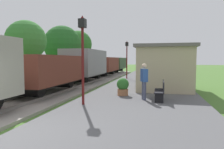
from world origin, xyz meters
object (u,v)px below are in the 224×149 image
object	(u,v)px
bench_down_platform	(160,75)
tree_trackside_far	(26,41)
freight_train	(83,67)
person_waiting	(144,80)
potted_planter	(123,86)
tree_field_left	(62,45)
station_hut	(164,67)
tree_field_distant	(78,44)
lamp_post_far	(127,53)
bench_near_hut	(161,90)
lamp_post_near	(83,44)

from	to	relation	value
bench_down_platform	tree_trackside_far	world-z (taller)	tree_trackside_far
freight_train	person_waiting	distance (m)	9.26
potted_planter	tree_field_left	distance (m)	15.57
station_hut	tree_field_distant	xyz separation A→B (m)	(-11.70, 13.73, 2.65)
station_hut	lamp_post_far	bearing A→B (deg)	120.64
bench_near_hut	lamp_post_near	distance (m)	4.15
potted_planter	lamp_post_near	distance (m)	3.53
freight_train	lamp_post_far	size ratio (longest dim) A/B	8.81
freight_train	lamp_post_far	bearing A→B (deg)	43.82
freight_train	tree_field_left	xyz separation A→B (m)	(-4.74, 5.78, 2.37)
person_waiting	tree_field_left	size ratio (longest dim) A/B	0.28
bench_down_platform	tree_field_distant	size ratio (longest dim) A/B	0.24
tree_field_left	tree_field_distant	distance (m)	5.43
lamp_post_far	tree_field_distant	bearing A→B (deg)	136.15
lamp_post_far	tree_field_distant	xyz separation A→B (m)	(-8.28, 7.95, 1.50)
bench_near_hut	potted_planter	distance (m)	2.15
lamp_post_far	tree_field_left	distance (m)	8.57
bench_near_hut	tree_trackside_far	world-z (taller)	tree_trackside_far
station_hut	tree_field_distant	world-z (taller)	tree_field_distant
freight_train	tree_field_left	bearing A→B (deg)	129.35
lamp_post_far	tree_trackside_far	xyz separation A→B (m)	(-7.24, -5.55, 0.84)
person_waiting	lamp_post_far	distance (m)	10.85
lamp_post_far	tree_field_left	size ratio (longest dim) A/B	0.61
station_hut	bench_near_hut	bearing A→B (deg)	-92.81
bench_near_hut	lamp_post_far	distance (m)	11.09
person_waiting	lamp_post_near	size ratio (longest dim) A/B	0.46
person_waiting	lamp_post_near	bearing A→B (deg)	8.43
bench_down_platform	potted_planter	distance (m)	8.39
bench_down_platform	tree_trackside_far	xyz separation A→B (m)	(-10.43, -4.21, 2.92)
freight_train	lamp_post_near	size ratio (longest dim) A/B	8.81
bench_near_hut	tree_trackside_far	xyz separation A→B (m)	(-10.43, 4.86, 2.92)
bench_down_platform	person_waiting	size ratio (longest dim) A/B	0.88
lamp_post_near	tree_field_left	xyz separation A→B (m)	(-8.11, 14.59, 1.09)
potted_planter	tree_trackside_far	xyz separation A→B (m)	(-8.49, 3.94, 2.92)
bench_near_hut	lamp_post_far	bearing A→B (deg)	107.06
freight_train	tree_field_distant	bearing A→B (deg)	113.65
bench_near_hut	lamp_post_near	bearing A→B (deg)	-152.77
lamp_post_far	tree_field_distant	distance (m)	11.58
tree_field_left	person_waiting	bearing A→B (deg)	-50.94
bench_down_platform	tree_field_left	size ratio (longest dim) A/B	0.25
person_waiting	lamp_post_far	size ratio (longest dim) A/B	0.46
lamp_post_far	tree_field_left	world-z (taller)	tree_field_left
station_hut	bench_near_hut	size ratio (longest dim) A/B	3.87
potted_planter	lamp_post_far	world-z (taller)	lamp_post_far
tree_trackside_far	tree_field_left	size ratio (longest dim) A/B	0.86
bench_near_hut	person_waiting	size ratio (longest dim) A/B	0.88
lamp_post_far	freight_train	bearing A→B (deg)	-136.18
potted_planter	lamp_post_near	size ratio (longest dim) A/B	0.25
station_hut	lamp_post_near	xyz separation A→B (m)	(-3.42, -6.28, 1.15)
bench_down_platform	lamp_post_near	size ratio (longest dim) A/B	0.41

